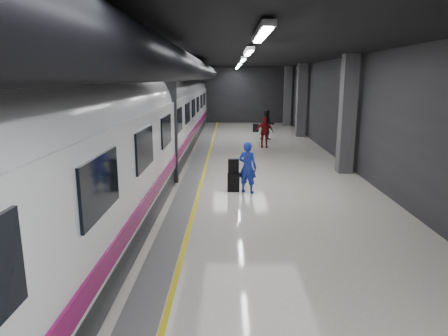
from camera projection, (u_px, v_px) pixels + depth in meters
ground at (228, 185)px, 13.84m from camera, size 40.00×40.00×0.00m
platform_hall at (220, 81)px, 14.00m from camera, size 10.02×40.02×4.51m
train at (132, 125)px, 13.42m from camera, size 3.05×38.00×4.05m
traveler_main at (248, 167)px, 12.76m from camera, size 0.72×0.61×1.66m
suitcase_main at (234, 182)px, 13.01m from camera, size 0.40×0.27×0.63m
shoulder_bag at (233, 166)px, 12.90m from camera, size 0.35×0.22×0.45m
traveler_far_a at (267, 125)px, 23.80m from camera, size 0.95×0.78×1.80m
traveler_far_b at (264, 132)px, 21.23m from camera, size 0.97×0.41×1.66m
suitcase_far at (256, 128)px, 27.53m from camera, size 0.40×0.28×0.54m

